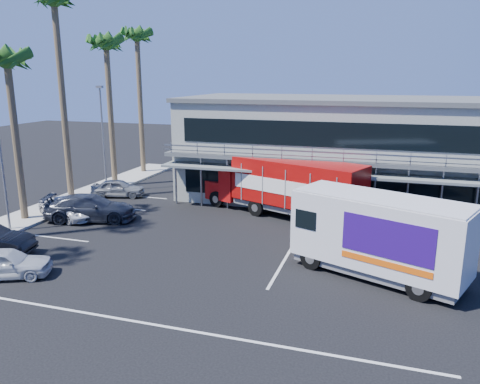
% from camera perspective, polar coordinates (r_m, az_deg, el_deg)
% --- Properties ---
extents(ground, '(120.00, 120.00, 0.00)m').
position_cam_1_polar(ground, '(22.45, -0.41, -9.06)').
color(ground, black).
rests_on(ground, ground).
extents(building, '(22.40, 12.00, 7.30)m').
position_cam_1_polar(building, '(35.14, 11.85, 5.28)').
color(building, gray).
rests_on(building, ground).
extents(curb_strip, '(3.00, 32.00, 0.16)m').
position_cam_1_polar(curb_strip, '(34.50, -21.55, -1.64)').
color(curb_strip, '#A5A399').
rests_on(curb_strip, ground).
extents(palm_c, '(2.80, 2.80, 10.75)m').
position_cam_1_polar(palm_c, '(31.07, -26.46, 13.35)').
color(palm_c, brown).
rests_on(palm_c, ground).
extents(palm_d, '(2.80, 2.80, 14.75)m').
position_cam_1_polar(palm_d, '(35.29, -21.63, 19.59)').
color(palm_d, brown).
rests_on(palm_d, ground).
extents(palm_e, '(2.80, 2.80, 12.25)m').
position_cam_1_polar(palm_e, '(38.90, -15.96, 16.09)').
color(palm_e, brown).
rests_on(palm_e, ground).
extents(palm_f, '(2.80, 2.80, 13.25)m').
position_cam_1_polar(palm_f, '(43.86, -12.42, 17.17)').
color(palm_f, brown).
rests_on(palm_f, ground).
extents(light_pole_near, '(0.50, 0.25, 8.09)m').
position_cam_1_polar(light_pole_near, '(29.45, -27.14, 4.07)').
color(light_pole_near, gray).
rests_on(light_pole_near, ground).
extents(light_pole_far, '(0.50, 0.25, 8.09)m').
position_cam_1_polar(light_pole_far, '(37.16, -16.38, 6.79)').
color(light_pole_far, gray).
rests_on(light_pole_far, ground).
extents(red_truck, '(11.17, 6.37, 3.71)m').
position_cam_1_polar(red_truck, '(29.80, 5.74, 0.82)').
color(red_truck, '#B50E0E').
rests_on(red_truck, ground).
extents(white_van, '(8.02, 5.27, 3.71)m').
position_cam_1_polar(white_van, '(21.59, 16.58, -5.03)').
color(white_van, silver).
rests_on(white_van, ground).
extents(parked_car_a, '(4.25, 3.08, 1.34)m').
position_cam_1_polar(parked_car_a, '(23.55, -26.73, -7.74)').
color(parked_car_a, silver).
rests_on(parked_car_a, ground).
extents(parked_car_c, '(5.21, 3.82, 1.32)m').
position_cam_1_polar(parked_car_c, '(31.63, -19.90, -1.77)').
color(parked_car_c, silver).
rests_on(parked_car_c, ground).
extents(parked_car_d, '(5.98, 3.82, 1.61)m').
position_cam_1_polar(parked_car_d, '(30.55, -17.78, -1.85)').
color(parked_car_d, '#292D37').
rests_on(parked_car_d, ground).
extents(parked_car_e, '(4.15, 2.56, 1.32)m').
position_cam_1_polar(parked_car_e, '(36.01, -14.64, 0.47)').
color(parked_car_e, gray).
rests_on(parked_car_e, ground).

